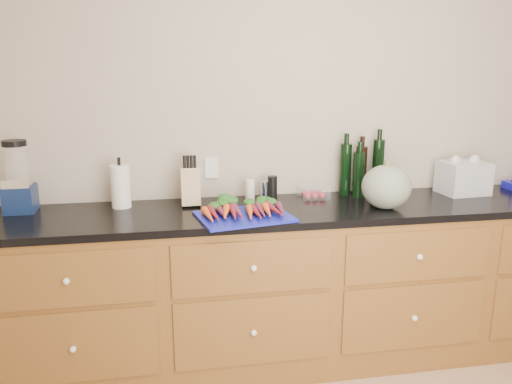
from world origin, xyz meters
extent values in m
cube|color=#B9AC99|center=(0.00, 1.62, 1.30)|extent=(4.10, 0.05, 2.60)
cube|color=brown|center=(0.00, 1.30, 0.45)|extent=(3.60, 0.60, 0.90)
cube|color=brown|center=(-1.35, 0.99, 0.72)|extent=(0.82, 0.01, 0.28)
sphere|color=white|center=(-1.35, 0.98, 0.72)|extent=(0.03, 0.03, 0.03)
cube|color=brown|center=(-1.35, 0.99, 0.36)|extent=(0.82, 0.01, 0.38)
sphere|color=white|center=(-1.35, 0.98, 0.36)|extent=(0.03, 0.03, 0.03)
cube|color=brown|center=(-0.45, 0.99, 0.72)|extent=(0.82, 0.01, 0.28)
sphere|color=white|center=(-0.45, 0.98, 0.72)|extent=(0.03, 0.03, 0.03)
cube|color=brown|center=(-0.45, 0.99, 0.36)|extent=(0.82, 0.01, 0.38)
sphere|color=white|center=(-0.45, 0.98, 0.36)|extent=(0.03, 0.03, 0.03)
cube|color=brown|center=(0.45, 0.99, 0.72)|extent=(0.82, 0.01, 0.28)
sphere|color=white|center=(0.45, 0.98, 0.72)|extent=(0.03, 0.03, 0.03)
cube|color=brown|center=(0.45, 0.99, 0.36)|extent=(0.82, 0.01, 0.38)
sphere|color=white|center=(0.45, 0.98, 0.36)|extent=(0.03, 0.03, 0.03)
cube|color=black|center=(0.00, 1.30, 0.92)|extent=(3.64, 0.62, 0.04)
cube|color=#141CAD|center=(-0.47, 1.14, 0.95)|extent=(0.53, 0.44, 0.01)
cone|color=orange|center=(-0.66, 1.12, 0.97)|extent=(0.04, 0.20, 0.04)
cone|color=maroon|center=(-0.63, 1.12, 0.97)|extent=(0.04, 0.20, 0.04)
cone|color=maroon|center=(-0.60, 1.12, 0.97)|extent=(0.04, 0.20, 0.04)
cone|color=orange|center=(-0.57, 1.12, 0.97)|extent=(0.04, 0.20, 0.04)
cone|color=maroon|center=(-0.53, 1.12, 0.97)|extent=(0.04, 0.20, 0.04)
cone|color=maroon|center=(-0.50, 1.12, 0.97)|extent=(0.04, 0.20, 0.04)
ellipsoid|color=#27541C|center=(-0.58, 1.27, 0.98)|extent=(0.20, 0.12, 0.06)
cone|color=orange|center=(-0.44, 1.12, 0.97)|extent=(0.04, 0.20, 0.04)
cone|color=maroon|center=(-0.41, 1.12, 0.97)|extent=(0.04, 0.20, 0.04)
cone|color=maroon|center=(-0.38, 1.12, 0.97)|extent=(0.04, 0.20, 0.04)
cone|color=orange|center=(-0.35, 1.12, 0.97)|extent=(0.04, 0.20, 0.04)
cone|color=maroon|center=(-0.32, 1.12, 0.97)|extent=(0.04, 0.20, 0.04)
cone|color=maroon|center=(-0.29, 1.12, 0.97)|extent=(0.04, 0.20, 0.04)
ellipsoid|color=#27541C|center=(-0.37, 1.27, 0.98)|extent=(0.20, 0.12, 0.06)
ellipsoid|color=slate|center=(0.33, 1.18, 1.06)|extent=(0.27, 0.27, 0.24)
cube|color=#10214C|center=(-1.65, 1.46, 1.01)|extent=(0.15, 0.15, 0.14)
cube|color=silver|center=(-1.65, 1.43, 1.11)|extent=(0.14, 0.09, 0.05)
cylinder|color=white|center=(-1.65, 1.46, 1.20)|extent=(0.12, 0.12, 0.20)
cylinder|color=black|center=(-1.65, 1.46, 1.32)|extent=(0.12, 0.12, 0.03)
cylinder|color=white|center=(-1.12, 1.46, 1.06)|extent=(0.11, 0.11, 0.24)
cube|color=tan|center=(-0.73, 1.44, 1.05)|extent=(0.11, 0.11, 0.21)
cylinder|color=white|center=(-0.39, 1.48, 1.00)|extent=(0.05, 0.05, 0.12)
cylinder|color=black|center=(-0.25, 1.48, 1.01)|extent=(0.06, 0.06, 0.14)
cylinder|color=silver|center=(-0.30, 1.48, 1.00)|extent=(0.05, 0.05, 0.11)
cube|color=white|center=(0.00, 1.47, 0.98)|extent=(0.17, 0.14, 0.08)
cylinder|color=black|center=(0.21, 1.52, 1.10)|extent=(0.07, 0.07, 0.32)
cylinder|color=black|center=(0.32, 1.53, 1.09)|extent=(0.07, 0.07, 0.29)
cylinder|color=black|center=(0.42, 1.52, 1.11)|extent=(0.07, 0.07, 0.34)
cylinder|color=black|center=(0.27, 1.46, 1.08)|extent=(0.07, 0.07, 0.27)
camera|label=1|loc=(-0.85, -1.33, 1.70)|focal=35.00mm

